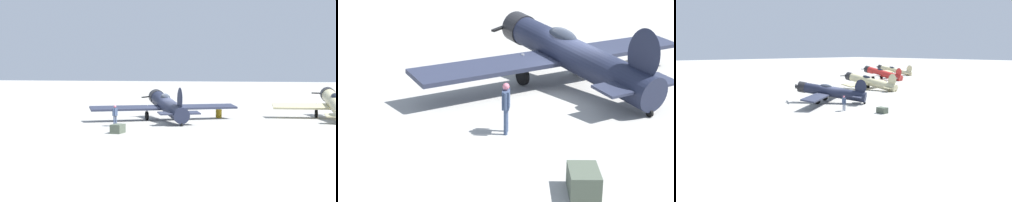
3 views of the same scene
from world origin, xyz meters
The scene contains 6 objects.
ground_plane centered at (0.00, 0.00, 0.00)m, with size 400.00×400.00×0.00m, color #A8A59E.
airplane_foreground centered at (-0.42, -0.28, 1.42)m, with size 9.83×12.06×3.20m.
airplane_mid_apron centered at (-6.98, 14.04, 1.35)m, with size 10.49×11.58×3.21m.
ground_crew_mechanic centered at (5.17, -2.69, 1.03)m, with size 0.66×0.26×1.70m.
equipment_crate centered at (9.08, -0.63, 0.32)m, with size 1.12×0.78×0.64m.
fuel_drum centered at (-4.67, 3.49, 0.41)m, with size 0.61×0.61×0.82m.
Camera 1 is at (39.81, 13.79, 4.24)m, focal length 51.26 mm.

